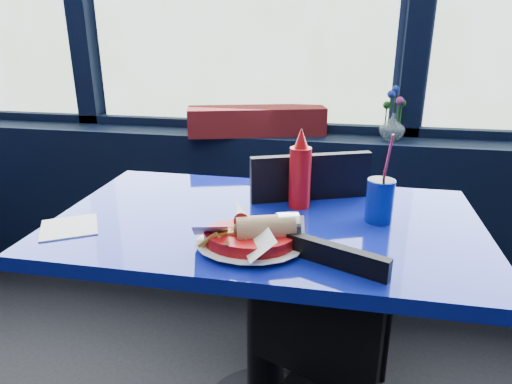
% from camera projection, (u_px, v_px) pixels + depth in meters
% --- Properties ---
extents(window_sill, '(5.00, 0.26, 0.80)m').
position_uv_depth(window_sill, '(237.00, 210.00, 2.28)').
color(window_sill, black).
rests_on(window_sill, ground).
extents(near_table, '(1.20, 0.70, 0.75)m').
position_uv_depth(near_table, '(266.00, 274.00, 1.37)').
color(near_table, black).
rests_on(near_table, ground).
extents(chair_near_back, '(0.53, 0.53, 0.90)m').
position_uv_depth(chair_near_back, '(322.00, 251.00, 1.63)').
color(chair_near_back, black).
rests_on(chair_near_back, ground).
extents(planter_box, '(0.64, 0.32, 0.12)m').
position_uv_depth(planter_box, '(257.00, 121.00, 2.08)').
color(planter_box, maroon).
rests_on(planter_box, window_sill).
extents(flower_vase, '(0.14, 0.15, 0.23)m').
position_uv_depth(flower_vase, '(393.00, 124.00, 1.97)').
color(flower_vase, silver).
rests_on(flower_vase, window_sill).
extents(food_basket, '(0.25, 0.25, 0.09)m').
position_uv_depth(food_basket, '(251.00, 237.00, 1.12)').
color(food_basket, '#BA0C0F').
rests_on(food_basket, near_table).
extents(ketchup_bottle, '(0.07, 0.07, 0.24)m').
position_uv_depth(ketchup_bottle, '(300.00, 173.00, 1.36)').
color(ketchup_bottle, '#BA0C0F').
rests_on(ketchup_bottle, near_table).
extents(soda_cup, '(0.08, 0.08, 0.26)m').
position_uv_depth(soda_cup, '(380.00, 200.00, 1.27)').
color(soda_cup, '#0D2397').
rests_on(soda_cup, near_table).
extents(napkin, '(0.20, 0.20, 0.00)m').
position_uv_depth(napkin, '(69.00, 227.00, 1.25)').
color(napkin, white).
rests_on(napkin, near_table).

